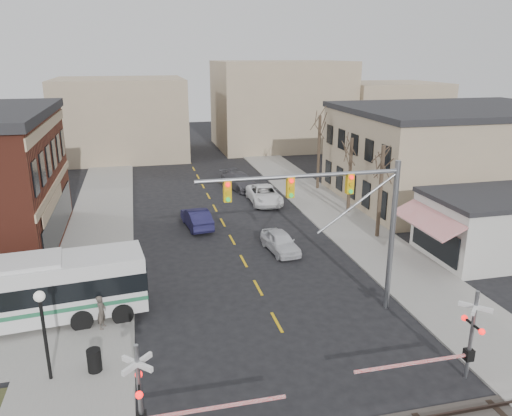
{
  "coord_description": "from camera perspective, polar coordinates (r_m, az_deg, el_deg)",
  "views": [
    {
      "loc": [
        -6.23,
        -19.48,
        13.01
      ],
      "look_at": [
        0.9,
        10.27,
        3.5
      ],
      "focal_mm": 35.0,
      "sensor_mm": 36.0,
      "label": 1
    }
  ],
  "objects": [
    {
      "name": "tree_east_c",
      "position": [
        49.51,
        7.18,
        6.32
      ],
      "size": [
        0.28,
        0.28,
        7.2
      ],
      "color": "#382B21",
      "rests_on": "sidewalk_east"
    },
    {
      "name": "tree_east_b",
      "position": [
        42.3,
        10.68,
        3.66
      ],
      "size": [
        0.28,
        0.28,
        6.3
      ],
      "color": "#382B21",
      "rests_on": "sidewalk_east"
    },
    {
      "name": "awning_shop",
      "position": [
        36.21,
        25.21,
        -1.86
      ],
      "size": [
        9.74,
        6.2,
        4.3
      ],
      "color": "beige",
      "rests_on": "ground"
    },
    {
      "name": "transit_bus",
      "position": [
        27.28,
        -26.46,
        -8.76
      ],
      "size": [
        13.18,
        4.2,
        3.34
      ],
      "color": "silver",
      "rests_on": "ground"
    },
    {
      "name": "sidewalk_west",
      "position": [
        41.67,
        -17.3,
        -1.64
      ],
      "size": [
        5.0,
        60.0,
        0.12
      ],
      "primitive_type": "cube",
      "color": "gray",
      "rests_on": "ground"
    },
    {
      "name": "pedestrian_far",
      "position": [
        30.61,
        -22.41,
        -7.14
      ],
      "size": [
        1.13,
        1.11,
        1.84
      ],
      "primitive_type": "imported",
      "rotation": [
        0.0,
        0.0,
        0.72
      ],
      "color": "#333D5A",
      "rests_on": "sidewalk_west"
    },
    {
      "name": "car_a",
      "position": [
        34.14,
        2.8,
        -3.86
      ],
      "size": [
        2.16,
        4.35,
        1.43
      ],
      "primitive_type": "imported",
      "rotation": [
        0.0,
        0.0,
        0.12
      ],
      "color": "silver",
      "rests_on": "ground"
    },
    {
      "name": "rr_crossing_east",
      "position": [
        22.54,
        22.49,
        -13.52
      ],
      "size": [
        5.6,
        1.36,
        4.0
      ],
      "color": "gray",
      "rests_on": "ground"
    },
    {
      "name": "trash_bin",
      "position": [
        23.03,
        -18.0,
        -16.22
      ],
      "size": [
        0.6,
        0.6,
        1.0
      ],
      "primitive_type": "cylinder",
      "color": "black",
      "rests_on": "sidewalk_west"
    },
    {
      "name": "car_c",
      "position": [
        45.11,
        0.95,
        1.53
      ],
      "size": [
        2.74,
        5.65,
        1.55
      ],
      "primitive_type": "imported",
      "rotation": [
        0.0,
        0.0,
        -0.03
      ],
      "color": "white",
      "rests_on": "ground"
    },
    {
      "name": "rr_crossing_west",
      "position": [
        18.28,
        -11.69,
        -20.29
      ],
      "size": [
        5.6,
        1.36,
        4.0
      ],
      "color": "gray",
      "rests_on": "ground"
    },
    {
      "name": "car_d",
      "position": [
        49.88,
        -1.86,
        3.1
      ],
      "size": [
        3.73,
        5.95,
        1.61
      ],
      "primitive_type": "imported",
      "rotation": [
        0.0,
        0.0,
        0.29
      ],
      "color": "#444349",
      "rests_on": "ground"
    },
    {
      "name": "street_lamp",
      "position": [
        21.99,
        -23.25,
        -11.33
      ],
      "size": [
        0.44,
        0.44,
        3.99
      ],
      "color": "black",
      "rests_on": "sidewalk_west"
    },
    {
      "name": "pedestrian_near",
      "position": [
        25.87,
        -17.25,
        -11.29
      ],
      "size": [
        0.6,
        0.73,
        1.72
      ],
      "primitive_type": "imported",
      "rotation": [
        0.0,
        0.0,
        1.22
      ],
      "color": "#4D453E",
      "rests_on": "sidewalk_west"
    },
    {
      "name": "sidewalk_east",
      "position": [
        44.42,
        7.88,
        0.15
      ],
      "size": [
        5.0,
        60.0,
        0.12
      ],
      "primitive_type": "cube",
      "color": "gray",
      "rests_on": "ground"
    },
    {
      "name": "car_b",
      "position": [
        39.04,
        -6.8,
        -1.13
      ],
      "size": [
        2.18,
        4.82,
        1.53
      ],
      "primitive_type": "imported",
      "rotation": [
        0.0,
        0.0,
        3.26
      ],
      "color": "#1A193E",
      "rests_on": "ground"
    },
    {
      "name": "ground",
      "position": [
        24.23,
        3.72,
        -15.24
      ],
      "size": [
        160.0,
        160.0,
        0.0
      ],
      "primitive_type": "plane",
      "color": "black",
      "rests_on": "ground"
    },
    {
      "name": "tree_east_a",
      "position": [
        36.89,
        14.01,
        1.8
      ],
      "size": [
        0.28,
        0.28,
        6.75
      ],
      "color": "#382B21",
      "rests_on": "sidewalk_east"
    },
    {
      "name": "traffic_signal_mast",
      "position": [
        24.74,
        9.9,
        -0.07
      ],
      "size": [
        10.13,
        0.3,
        8.0
      ],
      "color": "gray",
      "rests_on": "ground"
    },
    {
      "name": "tan_building",
      "position": [
        49.31,
        21.84,
        5.81
      ],
      "size": [
        20.3,
        15.3,
        8.5
      ],
      "color": "tan",
      "rests_on": "ground"
    }
  ]
}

